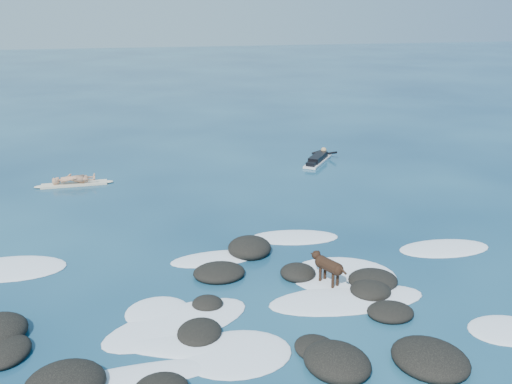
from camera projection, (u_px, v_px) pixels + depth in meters
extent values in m
plane|color=#0A2642|center=(262.00, 275.00, 14.77)|extent=(160.00, 160.00, 0.00)
ellipsoid|color=black|center=(316.00, 348.00, 11.49)|extent=(1.08, 1.18, 0.29)
ellipsoid|color=black|center=(373.00, 280.00, 14.24)|extent=(1.31, 1.21, 0.42)
ellipsoid|color=black|center=(219.00, 273.00, 14.66)|extent=(1.38, 1.17, 0.39)
ellipsoid|color=black|center=(430.00, 359.00, 11.07)|extent=(1.97, 2.04, 0.48)
ellipsoid|color=black|center=(5.00, 352.00, 11.36)|extent=(1.22, 1.39, 0.34)
ellipsoid|color=black|center=(370.00, 290.00, 13.75)|extent=(1.30, 1.31, 0.40)
ellipsoid|color=black|center=(199.00, 332.00, 12.03)|extent=(1.24, 1.32, 0.34)
ellipsoid|color=black|center=(207.00, 304.00, 13.18)|extent=(0.89, 0.85, 0.32)
ellipsoid|color=black|center=(390.00, 312.00, 12.81)|extent=(1.15, 1.02, 0.33)
ellipsoid|color=black|center=(250.00, 248.00, 16.04)|extent=(1.56, 1.65, 0.54)
ellipsoid|color=black|center=(298.00, 273.00, 14.65)|extent=(1.05, 1.07, 0.39)
ellipsoid|color=black|center=(337.00, 362.00, 10.96)|extent=(1.71, 1.80, 0.52)
ellipsoid|color=white|center=(237.00, 354.00, 11.42)|extent=(2.24, 1.74, 0.12)
ellipsoid|color=white|center=(507.00, 330.00, 12.23)|extent=(1.84, 1.48, 0.12)
ellipsoid|color=white|center=(294.00, 237.00, 17.07)|extent=(2.81, 1.60, 0.12)
ellipsoid|color=white|center=(187.00, 347.00, 11.65)|extent=(3.46, 1.98, 0.12)
ellipsoid|color=white|center=(215.00, 259.00, 15.65)|extent=(2.52, 1.13, 0.12)
ellipsoid|color=white|center=(444.00, 248.00, 16.30)|extent=(2.74, 1.37, 0.12)
ellipsoid|color=white|center=(158.00, 312.00, 12.96)|extent=(1.84, 1.81, 0.12)
ellipsoid|color=white|center=(343.00, 276.00, 14.68)|extent=(3.27, 2.92, 0.12)
ellipsoid|color=white|center=(347.00, 300.00, 13.50)|extent=(3.86, 1.57, 0.12)
ellipsoid|color=white|center=(178.00, 324.00, 12.49)|extent=(3.75, 2.65, 0.12)
ellipsoid|color=white|center=(11.00, 269.00, 15.06)|extent=(3.05, 1.91, 0.12)
ellipsoid|color=white|center=(123.00, 380.00, 10.63)|extent=(3.94, 1.12, 0.12)
ellipsoid|color=white|center=(327.00, 283.00, 14.30)|extent=(1.10, 0.90, 0.12)
cube|color=beige|center=(74.00, 184.00, 21.94)|extent=(2.46, 0.59, 0.08)
ellipsoid|color=beige|center=(107.00, 182.00, 22.24)|extent=(0.50, 0.30, 0.09)
ellipsoid|color=beige|center=(41.00, 187.00, 21.64)|extent=(0.50, 0.30, 0.09)
imported|color=tan|center=(72.00, 163.00, 21.68)|extent=(0.40, 0.59, 1.59)
cube|color=silver|center=(318.00, 161.00, 25.07)|extent=(1.90, 2.31, 0.09)
ellipsoid|color=silver|center=(326.00, 155.00, 26.14)|extent=(0.55, 0.61, 0.09)
cube|color=black|center=(318.00, 158.00, 25.02)|extent=(1.25, 1.48, 0.25)
sphere|color=tan|center=(324.00, 150.00, 25.73)|extent=(0.36, 0.36, 0.26)
cylinder|color=black|center=(318.00, 152.00, 26.04)|extent=(0.62, 0.24, 0.28)
cylinder|color=black|center=(331.00, 153.00, 25.81)|extent=(0.40, 0.58, 0.28)
cube|color=black|center=(312.00, 163.00, 24.30)|extent=(0.67, 0.72, 0.16)
cylinder|color=black|center=(329.00, 266.00, 14.04)|extent=(0.55, 0.71, 0.31)
sphere|color=black|center=(321.00, 262.00, 14.25)|extent=(0.43, 0.43, 0.32)
sphere|color=black|center=(338.00, 270.00, 13.83)|extent=(0.39, 0.39, 0.29)
sphere|color=black|center=(316.00, 255.00, 14.36)|extent=(0.31, 0.31, 0.23)
cone|color=black|center=(312.00, 254.00, 14.47)|extent=(0.17, 0.18, 0.12)
cone|color=black|center=(315.00, 252.00, 14.29)|extent=(0.13, 0.11, 0.11)
cone|color=black|center=(318.00, 251.00, 14.36)|extent=(0.13, 0.11, 0.11)
cylinder|color=black|center=(320.00, 275.00, 14.26)|extent=(0.10, 0.10, 0.42)
cylinder|color=black|center=(325.00, 274.00, 14.36)|extent=(0.10, 0.10, 0.42)
cylinder|color=black|center=(333.00, 282.00, 13.93)|extent=(0.10, 0.10, 0.42)
cylinder|color=black|center=(337.00, 280.00, 14.03)|extent=(0.10, 0.10, 0.42)
cylinder|color=black|center=(342.00, 270.00, 13.70)|extent=(0.18, 0.30, 0.18)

